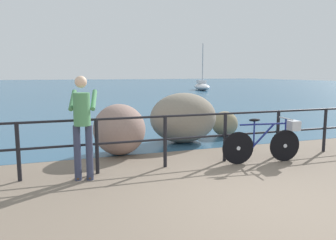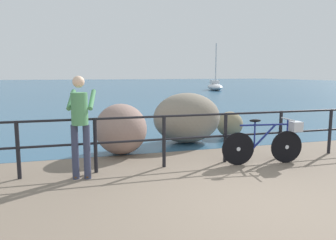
{
  "view_description": "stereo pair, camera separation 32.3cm",
  "coord_description": "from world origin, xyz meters",
  "px_view_note": "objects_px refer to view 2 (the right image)",
  "views": [
    {
      "loc": [
        -2.66,
        -3.76,
        1.83
      ],
      "look_at": [
        -0.46,
        2.59,
        0.87
      ],
      "focal_mm": 35.28,
      "sensor_mm": 36.0,
      "label": 1
    },
    {
      "loc": [
        -2.35,
        -3.86,
        1.83
      ],
      "look_at": [
        -0.46,
        2.59,
        0.87
      ],
      "focal_mm": 35.28,
      "sensor_mm": 36.0,
      "label": 2
    }
  ],
  "objects_px": {
    "bicycle": "(270,141)",
    "person_at_railing": "(80,122)",
    "breakwater_boulder_main": "(187,118)",
    "breakwater_boulder_right": "(230,124)",
    "breakwater_boulder_left": "(121,129)",
    "sailboat": "(215,86)"
  },
  "relations": [
    {
      "from": "person_at_railing",
      "to": "sailboat",
      "type": "relative_size",
      "value": 0.36
    },
    {
      "from": "person_at_railing",
      "to": "breakwater_boulder_main",
      "type": "bearing_deg",
      "value": -38.02
    },
    {
      "from": "breakwater_boulder_right",
      "to": "breakwater_boulder_left",
      "type": "bearing_deg",
      "value": -160.36
    },
    {
      "from": "person_at_railing",
      "to": "breakwater_boulder_left",
      "type": "bearing_deg",
      "value": -18.41
    },
    {
      "from": "person_at_railing",
      "to": "breakwater_boulder_left",
      "type": "relative_size",
      "value": 1.44
    },
    {
      "from": "breakwater_boulder_left",
      "to": "breakwater_boulder_right",
      "type": "height_order",
      "value": "breakwater_boulder_left"
    },
    {
      "from": "bicycle",
      "to": "breakwater_boulder_left",
      "type": "height_order",
      "value": "breakwater_boulder_left"
    },
    {
      "from": "breakwater_boulder_main",
      "to": "breakwater_boulder_right",
      "type": "bearing_deg",
      "value": 16.17
    },
    {
      "from": "breakwater_boulder_main",
      "to": "breakwater_boulder_left",
      "type": "height_order",
      "value": "breakwater_boulder_main"
    },
    {
      "from": "person_at_railing",
      "to": "breakwater_boulder_left",
      "type": "height_order",
      "value": "person_at_railing"
    },
    {
      "from": "breakwater_boulder_left",
      "to": "sailboat",
      "type": "bearing_deg",
      "value": 61.39
    },
    {
      "from": "bicycle",
      "to": "breakwater_boulder_main",
      "type": "height_order",
      "value": "breakwater_boulder_main"
    },
    {
      "from": "breakwater_boulder_left",
      "to": "sailboat",
      "type": "xyz_separation_m",
      "value": [
        13.69,
        25.1,
        -0.15
      ]
    },
    {
      "from": "bicycle",
      "to": "breakwater_boulder_right",
      "type": "xyz_separation_m",
      "value": [
        0.56,
        2.85,
        -0.1
      ]
    },
    {
      "from": "bicycle",
      "to": "person_at_railing",
      "type": "xyz_separation_m",
      "value": [
        -3.68,
        0.09,
        0.53
      ]
    },
    {
      "from": "breakwater_boulder_right",
      "to": "sailboat",
      "type": "bearing_deg",
      "value": 66.56
    },
    {
      "from": "person_at_railing",
      "to": "breakwater_boulder_right",
      "type": "height_order",
      "value": "person_at_railing"
    },
    {
      "from": "breakwater_boulder_left",
      "to": "sailboat",
      "type": "relative_size",
      "value": 0.25
    },
    {
      "from": "bicycle",
      "to": "breakwater_boulder_main",
      "type": "bearing_deg",
      "value": 117.28
    },
    {
      "from": "person_at_railing",
      "to": "bicycle",
      "type": "bearing_deg",
      "value": -79.56
    },
    {
      "from": "person_at_railing",
      "to": "breakwater_boulder_left",
      "type": "distance_m",
      "value": 1.87
    },
    {
      "from": "bicycle",
      "to": "person_at_railing",
      "type": "bearing_deg",
      "value": -174.74
    }
  ]
}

